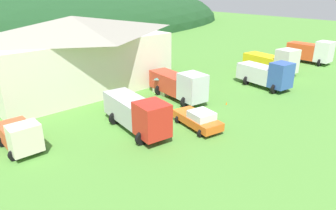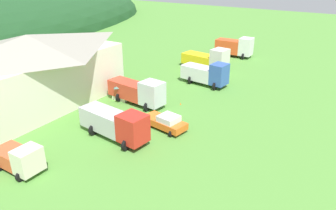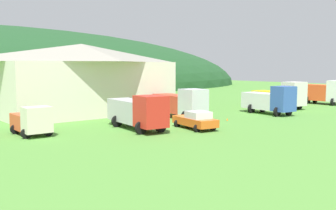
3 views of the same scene
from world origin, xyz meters
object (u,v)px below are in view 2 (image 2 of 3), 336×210
(flatbed_truck_yellow, at_px, (208,59))
(service_pickup_orange, at_px, (166,122))
(light_truck_cream, at_px, (20,158))
(box_truck_blue, at_px, (207,74))
(tow_truck_silver, at_px, (139,91))
(heavy_rig_white, at_px, (236,46))
(crane_truck_red, at_px, (116,123))
(depot_building, at_px, (32,69))
(traffic_cone_near_pickup, at_px, (181,105))
(play_shed_cream, at_px, (125,88))

(flatbed_truck_yellow, relative_size, service_pickup_orange, 1.57)
(light_truck_cream, distance_m, service_pickup_orange, 14.17)
(light_truck_cream, relative_size, box_truck_blue, 0.66)
(flatbed_truck_yellow, xyz_separation_m, service_pickup_orange, (-21.14, -5.20, -0.90))
(tow_truck_silver, xyz_separation_m, heavy_rig_white, (27.22, -1.89, 0.18))
(crane_truck_red, relative_size, tow_truck_silver, 1.00)
(depot_building, bearing_deg, light_truck_cream, -132.55)
(crane_truck_red, xyz_separation_m, service_pickup_orange, (4.26, -3.05, -0.86))
(tow_truck_silver, bearing_deg, depot_building, -144.69)
(flatbed_truck_yellow, distance_m, traffic_cone_near_pickup, 15.27)
(light_truck_cream, xyz_separation_m, crane_truck_red, (8.47, -3.18, 0.45))
(tow_truck_silver, relative_size, traffic_cone_near_pickup, 14.32)
(tow_truck_silver, height_order, service_pickup_orange, tow_truck_silver)
(light_truck_cream, relative_size, heavy_rig_white, 0.69)
(crane_truck_red, xyz_separation_m, flatbed_truck_yellow, (25.40, 2.14, 0.04))
(depot_building, bearing_deg, service_pickup_orange, -82.41)
(play_shed_cream, relative_size, box_truck_blue, 0.43)
(service_pickup_orange, relative_size, traffic_cone_near_pickup, 9.15)
(crane_truck_red, relative_size, heavy_rig_white, 1.21)
(depot_building, xyz_separation_m, heavy_rig_white, (33.39, -13.14, -2.47))
(play_shed_cream, bearing_deg, depot_building, 129.08)
(tow_truck_silver, xyz_separation_m, traffic_cone_near_pickup, (2.52, -4.48, -1.70))
(depot_building, bearing_deg, box_truck_blue, -42.44)
(play_shed_cream, relative_size, flatbed_truck_yellow, 0.38)
(tow_truck_silver, bearing_deg, flatbed_truck_yellow, 92.94)
(play_shed_cream, relative_size, heavy_rig_white, 0.45)
(light_truck_cream, bearing_deg, crane_truck_red, 70.28)
(depot_building, distance_m, heavy_rig_white, 35.97)
(play_shed_cream, distance_m, service_pickup_orange, 10.14)
(flatbed_truck_yellow, xyz_separation_m, traffic_cone_near_pickup, (-14.79, -3.38, -1.73))
(play_shed_cream, bearing_deg, traffic_cone_near_pickup, -76.08)
(traffic_cone_near_pickup, bearing_deg, crane_truck_red, 173.35)
(play_shed_cream, bearing_deg, crane_truck_red, -145.82)
(box_truck_blue, bearing_deg, traffic_cone_near_pickup, -80.16)
(play_shed_cream, height_order, light_truck_cream, light_truck_cream)
(tow_truck_silver, bearing_deg, crane_truck_red, -61.59)
(depot_building, bearing_deg, heavy_rig_white, -21.48)
(tow_truck_silver, bearing_deg, heavy_rig_white, 92.60)
(play_shed_cream, relative_size, service_pickup_orange, 0.59)
(crane_truck_red, distance_m, heavy_rig_white, 35.34)
(box_truck_blue, distance_m, service_pickup_orange, 14.62)
(depot_building, relative_size, traffic_cone_near_pickup, 38.09)
(depot_building, bearing_deg, traffic_cone_near_pickup, -61.07)
(crane_truck_red, xyz_separation_m, traffic_cone_near_pickup, (10.61, -1.24, -1.69))
(heavy_rig_white, xyz_separation_m, service_pickup_orange, (-31.06, -4.41, -1.05))
(heavy_rig_white, height_order, traffic_cone_near_pickup, heavy_rig_white)
(tow_truck_silver, height_order, heavy_rig_white, heavy_rig_white)
(play_shed_cream, bearing_deg, light_truck_cream, -170.77)
(box_truck_blue, height_order, service_pickup_orange, box_truck_blue)
(play_shed_cream, xyz_separation_m, crane_truck_red, (-8.82, -5.99, 0.43))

